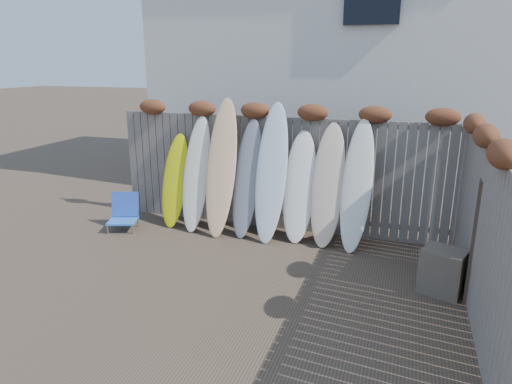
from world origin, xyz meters
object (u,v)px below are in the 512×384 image
(beach_chair, at_px, (124,213))
(surfboard_0, at_px, (175,181))
(wooden_crate, at_px, (443,271))
(lattice_panel, at_px, (475,232))

(beach_chair, relative_size, surfboard_0, 0.37)
(beach_chair, relative_size, wooden_crate, 1.08)
(wooden_crate, bearing_deg, surfboard_0, 164.48)
(wooden_crate, relative_size, lattice_panel, 0.38)
(beach_chair, xyz_separation_m, surfboard_0, (0.78, 0.52, 0.53))
(wooden_crate, height_order, surfboard_0, surfboard_0)
(lattice_panel, xyz_separation_m, surfboard_0, (-4.86, 0.97, 0.04))
(wooden_crate, xyz_separation_m, surfboard_0, (-4.52, 1.25, 0.53))
(beach_chair, xyz_separation_m, lattice_panel, (5.65, -0.46, 0.49))
(lattice_panel, distance_m, surfboard_0, 4.96)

